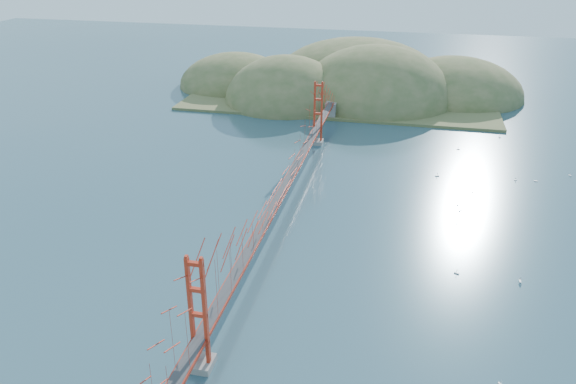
% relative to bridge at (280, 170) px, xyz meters
% --- Properties ---
extents(ground, '(320.00, 320.00, 0.00)m').
position_rel_bridge_xyz_m(ground, '(0.00, -0.18, -7.01)').
color(ground, '#305361').
rests_on(ground, ground).
extents(bridge, '(2.20, 94.40, 12.00)m').
position_rel_bridge_xyz_m(bridge, '(0.00, 0.00, 0.00)').
color(bridge, gray).
rests_on(bridge, ground).
extents(far_headlands, '(84.00, 58.00, 25.00)m').
position_rel_bridge_xyz_m(far_headlands, '(2.21, 68.33, -7.01)').
color(far_headlands, olive).
rests_on(far_headlands, ground).
extents(sailboat_16, '(0.59, 0.59, 0.62)m').
position_rel_bridge_xyz_m(sailboat_16, '(26.56, 14.02, -6.87)').
color(sailboat_16, white).
rests_on(sailboat_16, ground).
extents(sailboat_14, '(0.67, 0.67, 0.70)m').
position_rel_bridge_xyz_m(sailboat_14, '(24.47, 7.20, -6.86)').
color(sailboat_14, white).
rests_on(sailboat_14, ground).
extents(sailboat_5, '(0.49, 0.60, 0.71)m').
position_rel_bridge_xyz_m(sailboat_5, '(30.18, -9.46, -6.85)').
color(sailboat_5, white).
rests_on(sailboat_5, ground).
extents(sailboat_12, '(0.56, 0.45, 0.66)m').
position_rel_bridge_xyz_m(sailboat_12, '(25.37, 32.42, -6.86)').
color(sailboat_12, white).
rests_on(sailboat_12, ground).
extents(sailboat_1, '(0.55, 0.55, 0.59)m').
position_rel_bridge_xyz_m(sailboat_1, '(24.26, 8.87, -6.87)').
color(sailboat_1, white).
rests_on(sailboat_1, ground).
extents(sailboat_15, '(0.52, 0.52, 0.55)m').
position_rel_bridge_xyz_m(sailboat_15, '(33.39, 40.91, -6.88)').
color(sailboat_15, white).
rests_on(sailboat_15, ground).
extents(sailboat_7, '(0.58, 0.52, 0.66)m').
position_rel_bridge_xyz_m(sailboat_7, '(36.65, 20.52, -6.86)').
color(sailboat_7, white).
rests_on(sailboat_7, ground).
extents(sailboat_2, '(0.60, 0.60, 0.67)m').
position_rel_bridge_xyz_m(sailboat_2, '(23.26, -9.35, -6.86)').
color(sailboat_2, white).
rests_on(sailboat_2, ground).
extents(sailboat_0, '(0.42, 0.53, 0.62)m').
position_rel_bridge_xyz_m(sailboat_0, '(23.90, 3.76, -6.87)').
color(sailboat_0, white).
rests_on(sailboat_0, ground).
extents(sailboat_3, '(0.64, 0.59, 0.73)m').
position_rel_bridge_xyz_m(sailboat_3, '(21.49, 19.16, -6.85)').
color(sailboat_3, white).
rests_on(sailboat_3, ground).
extents(sailboat_6, '(0.58, 0.58, 0.61)m').
position_rel_bridge_xyz_m(sailboat_6, '(26.22, -26.59, -6.87)').
color(sailboat_6, white).
rests_on(sailboat_6, ground).
extents(sailboat_4, '(0.53, 0.53, 0.56)m').
position_rel_bridge_xyz_m(sailboat_4, '(33.57, 20.22, -6.87)').
color(sailboat_4, white).
rests_on(sailboat_4, ground).
extents(sailboat_extra_0, '(0.55, 0.55, 0.58)m').
position_rel_bridge_xyz_m(sailboat_extra_0, '(42.42, 24.11, -6.87)').
color(sailboat_extra_0, white).
rests_on(sailboat_extra_0, ground).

